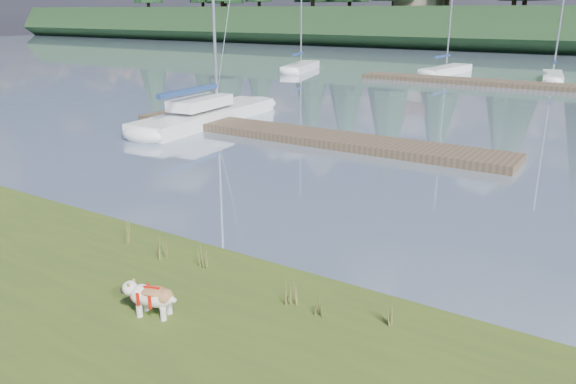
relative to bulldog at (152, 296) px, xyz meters
The scene contains 15 objects.
ground 34.06m from the bulldog, 92.15° to the left, with size 200.00×200.00×0.00m, color gray.
bulldog is the anchor object (origin of this frame).
sailboat_main 17.90m from the bulldog, 126.65° to the left, with size 2.79×9.86×13.89m.
dock_near 14.07m from the bulldog, 112.06° to the left, with size 16.00×2.00×0.30m, color #4C3D2C.
dock_far 34.04m from the bulldog, 88.79° to the left, with size 26.00×2.20×0.30m, color #4C3D2C.
sailboat_bg_0 40.60m from the bulldog, 118.13° to the left, with size 3.57×7.77×11.13m.
sailboat_bg_1 40.71m from the bulldog, 101.32° to the left, with size 2.32×7.74×11.41m.
sailboat_bg_2 39.09m from the bulldog, 90.45° to the left, with size 2.27×6.49×9.76m.
weed_0 2.07m from the bulldog, 131.28° to the left, with size 0.17×0.14×0.62m.
weed_1 1.74m from the bulldog, 104.64° to the left, with size 0.17×0.14×0.48m.
weed_2 2.57m from the bulldog, 32.47° to the left, with size 0.17×0.14×0.54m.
weed_3 3.04m from the bulldog, 145.41° to the left, with size 0.17×0.14×0.61m.
weed_4 2.10m from the bulldog, 42.27° to the left, with size 0.17×0.14×0.51m.
weed_5 3.55m from the bulldog, 28.38° to the left, with size 0.17×0.14×0.51m.
mud_lip 2.81m from the bulldog, 117.78° to the left, with size 60.00×0.50×0.14m, color #33281C.
Camera 1 is at (7.09, -9.26, 4.76)m, focal length 35.00 mm.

